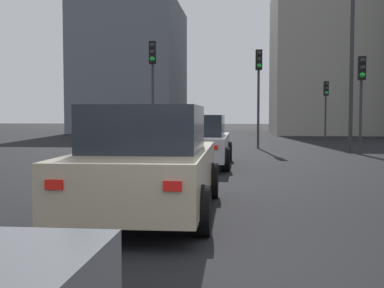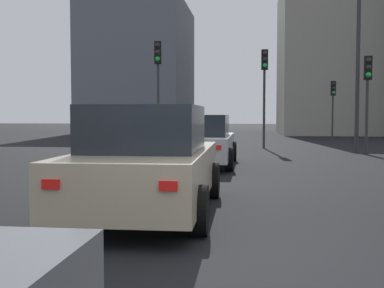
{
  "view_description": "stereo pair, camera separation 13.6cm",
  "coord_description": "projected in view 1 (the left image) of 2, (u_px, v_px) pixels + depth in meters",
  "views": [
    {
      "loc": [
        -4.67,
        0.22,
        1.5
      ],
      "look_at": [
        3.11,
        1.02,
        1.04
      ],
      "focal_mm": 46.3,
      "sensor_mm": 36.0,
      "label": 1
    },
    {
      "loc": [
        -4.65,
        0.09,
        1.5
      ],
      "look_at": [
        3.11,
        1.02,
        1.04
      ],
      "focal_mm": 46.3,
      "sensor_mm": 36.0,
      "label": 2
    }
  ],
  "objects": [
    {
      "name": "building_facade_center",
      "position": [
        320.0,
        61.0,
        39.98
      ],
      "size": [
        10.89,
        7.56,
        11.71
      ],
      "primitive_type": "cube",
      "color": "gray",
      "rests_on": "ground_plane"
    },
    {
      "name": "street_lamp_kerbside",
      "position": [
        352.0,
        38.0,
        19.59
      ],
      "size": [
        0.56,
        0.36,
        7.77
      ],
      "color": "#2D2D30",
      "rests_on": "ground_plane"
    },
    {
      "name": "ground_plane",
      "position": [
        265.0,
        283.0,
        4.71
      ],
      "size": [
        160.0,
        160.0,
        0.2
      ],
      "primitive_type": "cube",
      "color": "black"
    },
    {
      "name": "traffic_light_far_left",
      "position": [
        326.0,
        97.0,
        30.8
      ],
      "size": [
        0.33,
        0.31,
        3.6
      ],
      "rotation": [
        0.0,
        0.0,
        3.29
      ],
      "color": "#2D2D30",
      "rests_on": "ground_plane"
    },
    {
      "name": "car_silver_right_lead",
      "position": [
        196.0,
        141.0,
        14.59
      ],
      "size": [
        4.73,
        2.09,
        1.5
      ],
      "rotation": [
        0.0,
        0.0,
        0.0
      ],
      "color": "#A8AAB2",
      "rests_on": "ground_plane"
    },
    {
      "name": "traffic_light_near_left",
      "position": [
        362.0,
        84.0,
        18.82
      ],
      "size": [
        0.32,
        0.29,
        3.73
      ],
      "rotation": [
        0.0,
        0.0,
        3.1
      ],
      "color": "#2D2D30",
      "rests_on": "ground_plane"
    },
    {
      "name": "building_facade_right",
      "position": [
        133.0,
        69.0,
        44.19
      ],
      "size": [
        12.19,
        8.35,
        11.31
      ],
      "primitive_type": "cube",
      "color": "slate",
      "rests_on": "ground_plane"
    },
    {
      "name": "traffic_light_far_right",
      "position": [
        259.0,
        78.0,
        22.06
      ],
      "size": [
        0.32,
        0.3,
        4.4
      ],
      "rotation": [
        0.0,
        0.0,
        3.25
      ],
      "color": "#2D2D30",
      "rests_on": "ground_plane"
    },
    {
      "name": "traffic_light_near_right",
      "position": [
        153.0,
        73.0,
        19.94
      ],
      "size": [
        0.32,
        0.3,
        4.46
      ],
      "rotation": [
        0.0,
        0.0,
        3.26
      ],
      "color": "#2D2D30",
      "rests_on": "ground_plane"
    },
    {
      "name": "car_beige_right_second",
      "position": [
        149.0,
        162.0,
        7.53
      ],
      "size": [
        4.61,
        2.07,
        1.64
      ],
      "rotation": [
        0.0,
        0.0,
        0.02
      ],
      "color": "tan",
      "rests_on": "ground_plane"
    }
  ]
}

